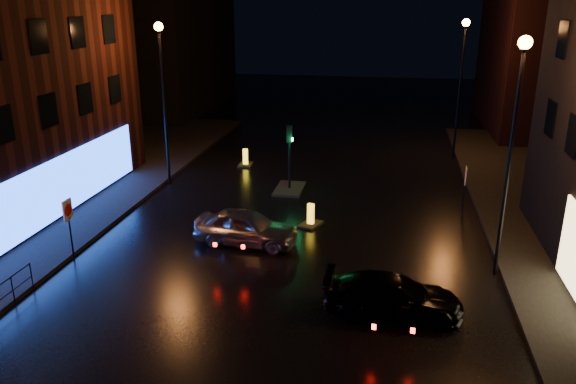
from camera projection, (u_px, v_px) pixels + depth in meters
name	position (u px, v px, depth m)	size (l,w,h in m)	color
ground	(244.00, 347.00, 16.09)	(120.00, 120.00, 0.00)	black
building_far_left	(166.00, 28.00, 49.06)	(8.00, 16.00, 14.00)	black
building_far_right	(548.00, 48.00, 41.35)	(8.00, 14.00, 12.00)	black
street_lamp_lfar	(162.00, 79.00, 28.61)	(0.44, 0.44, 8.37)	black
street_lamp_rnear	(515.00, 123.00, 18.53)	(0.44, 0.44, 8.37)	black
street_lamp_rfar	(462.00, 68.00, 33.41)	(0.44, 0.44, 8.37)	black
traffic_signal	(289.00, 181.00, 29.15)	(1.40, 2.40, 3.45)	black
silver_hatchback	(246.00, 227.00, 22.68)	(1.68, 4.18, 1.42)	#AFB1B7
dark_sedan	(393.00, 296.00, 17.60)	(1.77, 4.35, 1.26)	black
bollard_near	(311.00, 221.00, 24.65)	(1.12, 1.35, 1.01)	black
bollard_far	(246.00, 162.00, 33.52)	(0.81, 1.19, 1.02)	black
road_sign_left	(68.00, 215.00, 20.96)	(0.08, 0.58, 2.40)	black
road_sign_right	(465.00, 180.00, 25.22)	(0.12, 0.57, 2.34)	black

